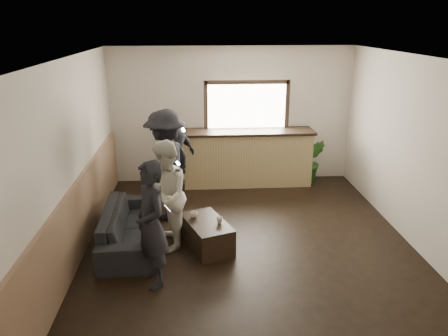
{
  "coord_description": "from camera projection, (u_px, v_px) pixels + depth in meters",
  "views": [
    {
      "loc": [
        -0.78,
        -5.91,
        3.27
      ],
      "look_at": [
        -0.34,
        0.4,
        1.13
      ],
      "focal_mm": 35.0,
      "sensor_mm": 36.0,
      "label": 1
    }
  ],
  "objects": [
    {
      "name": "ground",
      "position": [
        248.0,
        245.0,
        6.68
      ],
      "size": [
        5.0,
        6.0,
        0.01
      ],
      "primitive_type": "cube",
      "color": "black"
    },
    {
      "name": "room_shell",
      "position": [
        198.0,
        155.0,
        6.16
      ],
      "size": [
        5.01,
        6.01,
        2.8
      ],
      "color": "silver",
      "rests_on": "ground"
    },
    {
      "name": "bar_counter",
      "position": [
        247.0,
        154.0,
        9.04
      ],
      "size": [
        2.7,
        0.68,
        2.13
      ],
      "color": "tan",
      "rests_on": "ground"
    },
    {
      "name": "sofa",
      "position": [
        130.0,
        226.0,
        6.67
      ],
      "size": [
        0.83,
        2.0,
        0.58
      ],
      "primitive_type": "imported",
      "rotation": [
        0.0,
        0.0,
        1.6
      ],
      "color": "black",
      "rests_on": "ground"
    },
    {
      "name": "coffee_table",
      "position": [
        207.0,
        234.0,
        6.58
      ],
      "size": [
        0.83,
        1.08,
        0.42
      ],
      "primitive_type": "cube",
      "rotation": [
        0.0,
        0.0,
        0.36
      ],
      "color": "black",
      "rests_on": "ground"
    },
    {
      "name": "cup_a",
      "position": [
        194.0,
        215.0,
        6.63
      ],
      "size": [
        0.16,
        0.16,
        0.09
      ],
      "primitive_type": "imported",
      "rotation": [
        0.0,
        0.0,
        4.14
      ],
      "color": "silver",
      "rests_on": "coffee_table"
    },
    {
      "name": "cup_b",
      "position": [
        220.0,
        220.0,
        6.45
      ],
      "size": [
        0.13,
        0.13,
        0.09
      ],
      "primitive_type": "imported",
      "rotation": [
        0.0,
        0.0,
        5.46
      ],
      "color": "silver",
      "rests_on": "coffee_table"
    },
    {
      "name": "potted_plant",
      "position": [
        311.0,
        161.0,
        9.14
      ],
      "size": [
        0.53,
        0.44,
        0.95
      ],
      "primitive_type": "imported",
      "rotation": [
        0.0,
        0.0,
        -0.03
      ],
      "color": "#2D6623",
      "rests_on": "ground"
    },
    {
      "name": "person_a",
      "position": [
        151.0,
        225.0,
        5.48
      ],
      "size": [
        0.63,
        0.72,
        1.67
      ],
      "rotation": [
        0.0,
        0.0,
        -1.1
      ],
      "color": "black",
      "rests_on": "ground"
    },
    {
      "name": "person_b",
      "position": [
        165.0,
        196.0,
        6.38
      ],
      "size": [
        0.71,
        0.87,
        1.66
      ],
      "rotation": [
        0.0,
        0.0,
        -1.46
      ],
      "color": "silver",
      "rests_on": "ground"
    },
    {
      "name": "person_c",
      "position": [
        166.0,
        165.0,
        7.39
      ],
      "size": [
        1.23,
        1.41,
        1.9
      ],
      "rotation": [
        0.0,
        0.0,
        -2.11
      ],
      "color": "black",
      "rests_on": "ground"
    },
    {
      "name": "person_d",
      "position": [
        175.0,
        158.0,
        8.12
      ],
      "size": [
        0.97,
        1.0,
        1.68
      ],
      "rotation": [
        0.0,
        0.0,
        -2.31
      ],
      "color": "black",
      "rests_on": "ground"
    }
  ]
}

